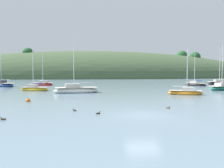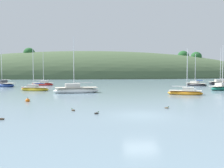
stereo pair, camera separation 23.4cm
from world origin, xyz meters
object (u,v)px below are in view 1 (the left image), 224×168
(duck_lead, at_px, (98,113))
(sailboat_navy_dinghy, at_px, (2,85))
(sailboat_teal_outer, at_px, (42,84))
(sailboat_red_portside, at_px, (220,83))
(sailboat_blue_center, at_px, (34,89))
(sailboat_white_near, at_px, (76,90))
(sailboat_black_sloop, at_px, (185,92))
(mooring_buoy_outer, at_px, (28,101))
(duck_lone_left, at_px, (3,119))
(mooring_buoy_channel, at_px, (23,88))
(sailboat_orange_cutter, at_px, (223,88))
(duck_lone_right, at_px, (74,110))
(duck_straggler, at_px, (168,108))
(sailboat_cream_ketch, at_px, (195,84))

(duck_lead, bearing_deg, sailboat_navy_dinghy, 116.69)
(sailboat_teal_outer, relative_size, duck_lead, 17.64)
(sailboat_navy_dinghy, relative_size, sailboat_red_portside, 0.89)
(sailboat_blue_center, distance_m, sailboat_white_near, 8.04)
(sailboat_white_near, bearing_deg, sailboat_black_sloop, -16.79)
(mooring_buoy_outer, height_order, duck_lone_left, mooring_buoy_outer)
(duck_lead, bearing_deg, duck_lone_left, -165.91)
(sailboat_teal_outer, bearing_deg, sailboat_blue_center, -85.72)
(sailboat_red_portside, xyz_separation_m, mooring_buoy_channel, (-41.65, -8.43, -0.24))
(sailboat_orange_cutter, bearing_deg, sailboat_black_sloop, -142.52)
(sailboat_teal_outer, bearing_deg, sailboat_navy_dinghy, -152.85)
(duck_lone_right, height_order, duck_straggler, same)
(sailboat_blue_center, xyz_separation_m, sailboat_teal_outer, (-1.11, 14.76, -0.00))
(sailboat_teal_outer, height_order, mooring_buoy_outer, sailboat_teal_outer)
(sailboat_cream_ketch, height_order, sailboat_blue_center, sailboat_cream_ketch)
(sailboat_black_sloop, distance_m, sailboat_red_portside, 28.20)
(duck_straggler, bearing_deg, sailboat_red_portside, 55.02)
(sailboat_white_near, bearing_deg, mooring_buoy_channel, 135.72)
(sailboat_red_portside, height_order, mooring_buoy_outer, sailboat_red_portside)
(duck_lone_right, bearing_deg, sailboat_orange_cutter, 39.44)
(sailboat_blue_center, relative_size, sailboat_white_near, 0.83)
(sailboat_orange_cutter, relative_size, duck_lead, 18.68)
(sailboat_black_sloop, relative_size, mooring_buoy_outer, 11.69)
(sailboat_black_sloop, bearing_deg, sailboat_navy_dinghy, 145.97)
(sailboat_blue_center, relative_size, sailboat_black_sloop, 1.09)
(sailboat_teal_outer, relative_size, sailboat_red_portside, 0.86)
(duck_straggler, bearing_deg, sailboat_cream_ketch, 61.94)
(mooring_buoy_outer, relative_size, duck_lead, 1.32)
(sailboat_teal_outer, height_order, duck_lone_right, sailboat_teal_outer)
(sailboat_white_near, height_order, duck_lead, sailboat_white_near)
(sailboat_black_sloop, height_order, mooring_buoy_outer, sailboat_black_sloop)
(duck_lead, distance_m, duck_lone_left, 6.55)
(mooring_buoy_outer, bearing_deg, sailboat_red_portside, 37.28)
(sailboat_blue_center, bearing_deg, duck_lone_right, -71.73)
(sailboat_white_near, bearing_deg, sailboat_red_portside, 28.99)
(mooring_buoy_channel, xyz_separation_m, duck_straggler, (17.84, -25.59, -0.07))
(sailboat_cream_ketch, xyz_separation_m, duck_lone_left, (-28.71, -34.27, -0.27))
(duck_lone_right, xyz_separation_m, duck_straggler, (7.92, 0.50, 0.00))
(sailboat_blue_center, relative_size, duck_straggler, 17.20)
(duck_lone_right, xyz_separation_m, duck_lead, (1.81, -1.68, 0.00))
(duck_lone_right, bearing_deg, sailboat_teal_outer, 102.71)
(sailboat_teal_outer, distance_m, sailboat_black_sloop, 32.64)
(sailboat_teal_outer, relative_size, duck_lone_right, 18.98)
(sailboat_black_sloop, height_order, mooring_buoy_channel, sailboat_black_sloop)
(sailboat_red_portside, bearing_deg, sailboat_cream_ketch, -154.95)
(sailboat_navy_dinghy, distance_m, sailboat_orange_cutter, 41.09)
(sailboat_black_sloop, xyz_separation_m, sailboat_red_portside, (17.39, 22.20, 0.05))
(sailboat_blue_center, bearing_deg, sailboat_red_portside, 18.92)
(mooring_buoy_outer, bearing_deg, duck_straggler, -25.27)
(mooring_buoy_channel, xyz_separation_m, duck_lone_left, (5.38, -29.37, -0.07))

